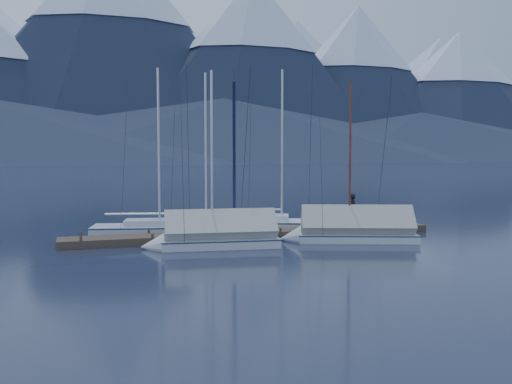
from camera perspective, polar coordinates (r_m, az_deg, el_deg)
ground at (r=24.19m, az=1.44°, el=-5.52°), size 1000.00×1000.00×0.00m
mountain_range at (r=396.95m, az=-16.06°, el=11.80°), size 877.00×584.00×150.50m
dock at (r=26.05m, az=-0.00°, el=-4.59°), size 18.00×1.50×0.54m
mooring_posts at (r=25.87m, az=-1.06°, el=-4.11°), size 15.12×1.52×0.35m
sailboat_open_left at (r=27.67m, az=-9.11°, el=-4.03°), size 7.12×3.44×9.08m
sailboat_open_mid at (r=27.66m, az=-4.29°, el=-4.00°), size 6.96×3.58×8.86m
sailboat_open_right at (r=29.11m, az=3.70°, el=-3.58°), size 7.28×4.27×9.29m
sailboat_covered_near at (r=25.39m, az=9.49°, el=-4.21°), size 6.49×3.80×8.08m
sailboat_covered_far at (r=23.43m, az=-4.92°, el=-4.85°), size 6.08×2.65×8.29m
person at (r=27.96m, az=10.19°, el=-1.87°), size 0.61×0.72×1.66m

